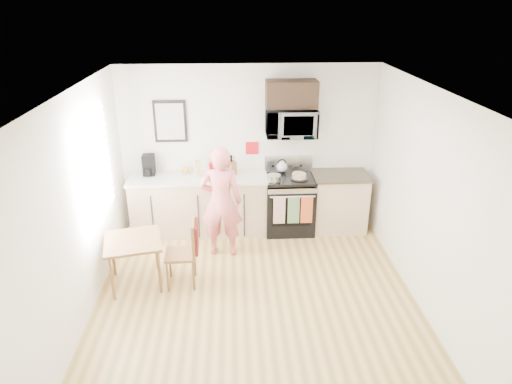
{
  "coord_description": "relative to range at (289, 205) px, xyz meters",
  "views": [
    {
      "loc": [
        -0.25,
        -4.6,
        3.52
      ],
      "look_at": [
        0.04,
        1.0,
        1.1
      ],
      "focal_mm": 32.0,
      "sensor_mm": 36.0,
      "label": 1
    }
  ],
  "objects": [
    {
      "name": "upper_cabinet",
      "position": [
        -0.0,
        0.15,
        1.74
      ],
      "size": [
        0.76,
        0.35,
        0.4
      ],
      "primitive_type": "cube",
      "color": "black",
      "rests_on": "back_wall"
    },
    {
      "name": "dining_table",
      "position": [
        -2.19,
        -1.41,
        0.14
      ],
      "size": [
        0.72,
        0.72,
        0.66
      ],
      "rotation": [
        0.0,
        0.0,
        0.21
      ],
      "color": "brown",
      "rests_on": "floor"
    },
    {
      "name": "utensil_crock",
      "position": [
        -1.21,
        0.24,
        0.64
      ],
      "size": [
        0.12,
        0.12,
        0.35
      ],
      "color": "red",
      "rests_on": "countertop_left"
    },
    {
      "name": "wall_trivet",
      "position": [
        -0.58,
        0.31,
        0.86
      ],
      "size": [
        0.2,
        0.02,
        0.2
      ],
      "primitive_type": "cube",
      "color": "red",
      "rests_on": "back_wall"
    },
    {
      "name": "cabinet_right",
      "position": [
        0.8,
        0.02,
        0.01
      ],
      "size": [
        0.84,
        0.6,
        0.9
      ],
      "primitive_type": "cube",
      "color": "tan",
      "rests_on": "floor"
    },
    {
      "name": "cabinet_left",
      "position": [
        -1.43,
        0.02,
        0.01
      ],
      "size": [
        2.1,
        0.6,
        0.9
      ],
      "primitive_type": "cube",
      "color": "tan",
      "rests_on": "floor"
    },
    {
      "name": "range",
      "position": [
        0.0,
        0.0,
        0.0
      ],
      "size": [
        0.76,
        0.7,
        1.16
      ],
      "color": "black",
      "rests_on": "floor"
    },
    {
      "name": "person",
      "position": [
        -1.07,
        -0.67,
        0.39
      ],
      "size": [
        0.63,
        0.44,
        1.65
      ],
      "primitive_type": "imported",
      "rotation": [
        0.0,
        0.0,
        3.06
      ],
      "color": "#BF3443",
      "rests_on": "floor"
    },
    {
      "name": "front_wall",
      "position": [
        -0.63,
        -4.28,
        0.86
      ],
      "size": [
        4.0,
        0.04,
        2.6
      ],
      "primitive_type": "cube",
      "color": "white",
      "rests_on": "floor"
    },
    {
      "name": "wall_art",
      "position": [
        -1.83,
        0.3,
        1.31
      ],
      "size": [
        0.5,
        0.04,
        0.65
      ],
      "color": "black",
      "rests_on": "back_wall"
    },
    {
      "name": "coffee_maker",
      "position": [
        -2.2,
        0.17,
        0.65
      ],
      "size": [
        0.19,
        0.27,
        0.32
      ],
      "rotation": [
        0.0,
        0.0,
        0.04
      ],
      "color": "black",
      "rests_on": "countertop_left"
    },
    {
      "name": "back_wall",
      "position": [
        -0.63,
        0.32,
        0.86
      ],
      "size": [
        4.0,
        0.04,
        2.6
      ],
      "primitive_type": "cube",
      "color": "white",
      "rests_on": "floor"
    },
    {
      "name": "countertop_right",
      "position": [
        0.8,
        0.02,
        0.48
      ],
      "size": [
        0.88,
        0.64,
        0.04
      ],
      "primitive_type": "cube",
      "color": "black",
      "rests_on": "cabinet_right"
    },
    {
      "name": "ceiling",
      "position": [
        -0.63,
        -1.98,
        2.16
      ],
      "size": [
        4.0,
        4.6,
        0.04
      ],
      "primitive_type": "cube",
      "color": "silver",
      "rests_on": "back_wall"
    },
    {
      "name": "left_wall",
      "position": [
        -2.63,
        -1.98,
        0.86
      ],
      "size": [
        0.04,
        4.6,
        2.6
      ],
      "primitive_type": "cube",
      "color": "white",
      "rests_on": "floor"
    },
    {
      "name": "kettle",
      "position": [
        -0.11,
        0.22,
        0.58
      ],
      "size": [
        0.17,
        0.17,
        0.21
      ],
      "color": "white",
      "rests_on": "range"
    },
    {
      "name": "microwave",
      "position": [
        -0.0,
        0.1,
        1.32
      ],
      "size": [
        0.76,
        0.51,
        0.42
      ],
      "primitive_type": "imported",
      "color": "#A7A7AB",
      "rests_on": "back_wall"
    },
    {
      "name": "cake",
      "position": [
        0.12,
        -0.1,
        0.53
      ],
      "size": [
        0.26,
        0.26,
        0.09
      ],
      "color": "black",
      "rests_on": "range"
    },
    {
      "name": "countertop_left",
      "position": [
        -1.43,
        0.02,
        0.48
      ],
      "size": [
        2.14,
        0.64,
        0.04
      ],
      "primitive_type": "cube",
      "color": "silver",
      "rests_on": "cabinet_left"
    },
    {
      "name": "bread_bag",
      "position": [
        -1.14,
        -0.1,
        0.56
      ],
      "size": [
        0.31,
        0.17,
        0.11
      ],
      "primitive_type": "cube",
      "rotation": [
        0.0,
        0.0,
        -0.12
      ],
      "color": "tan",
      "rests_on": "countertop_left"
    },
    {
      "name": "window",
      "position": [
        -2.59,
        -1.18,
        1.11
      ],
      "size": [
        0.06,
        1.4,
        1.5
      ],
      "color": "white",
      "rests_on": "left_wall"
    },
    {
      "name": "right_wall",
      "position": [
        1.37,
        -1.98,
        0.86
      ],
      "size": [
        0.04,
        4.6,
        2.6
      ],
      "primitive_type": "cube",
      "color": "white",
      "rests_on": "floor"
    },
    {
      "name": "fruit_bowl",
      "position": [
        -1.65,
        0.2,
        0.54
      ],
      "size": [
        0.26,
        0.26,
        0.09
      ],
      "color": "white",
      "rests_on": "countertop_left"
    },
    {
      "name": "milk_carton",
      "position": [
        -1.43,
        0.06,
        0.62
      ],
      "size": [
        0.11,
        0.11,
        0.24
      ],
      "primitive_type": "cube",
      "rotation": [
        0.0,
        0.0,
        0.27
      ],
      "color": "tan",
      "rests_on": "countertop_left"
    },
    {
      "name": "knife_block",
      "position": [
        -0.9,
        0.12,
        0.61
      ],
      "size": [
        0.14,
        0.16,
        0.21
      ],
      "primitive_type": "cube",
      "rotation": [
        0.0,
        0.0,
        0.42
      ],
      "color": "brown",
      "rests_on": "countertop_left"
    },
    {
      "name": "chair",
      "position": [
        -1.46,
        -1.44,
        0.15
      ],
      "size": [
        0.44,
        0.4,
        0.92
      ],
      "rotation": [
        0.0,
        0.0,
        0.03
      ],
      "color": "brown",
      "rests_on": "floor"
    },
    {
      "name": "floor",
      "position": [
        -0.63,
        -1.98,
        -0.44
      ],
      "size": [
        4.6,
        4.6,
        0.0
      ],
      "primitive_type": "plane",
      "color": "olive",
      "rests_on": "ground"
    },
    {
      "name": "pot",
      "position": [
        -0.27,
        -0.18,
        0.54
      ],
      "size": [
        0.2,
        0.34,
        0.1
      ],
      "rotation": [
        0.0,
        0.0,
        0.26
      ],
      "color": "#A7A7AB",
      "rests_on": "range"
    }
  ]
}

